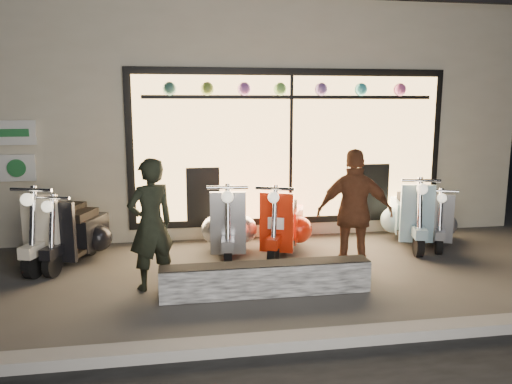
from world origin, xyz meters
TOP-DOWN VIEW (x-y plane):
  - ground at (0.00, 0.00)m, footprint 40.00×40.00m
  - kerb at (0.00, -2.00)m, footprint 40.00×0.25m
  - shop_building at (0.00, 4.98)m, footprint 10.20×6.23m
  - graffiti_barrier at (-0.10, -0.65)m, footprint 2.56×0.28m
  - scooter_silver at (-0.36, 1.14)m, footprint 0.63×1.59m
  - scooter_red at (0.50, 1.09)m, footprint 0.88×1.50m
  - scooter_black at (-2.56, 1.14)m, footprint 0.78×1.46m
  - scooter_cream at (-2.78, 1.22)m, footprint 0.86×1.61m
  - scooter_blue at (2.68, 1.27)m, footprint 0.79×1.59m
  - scooter_grey at (3.11, 1.17)m, footprint 0.78×1.31m
  - man at (-1.47, -0.19)m, footprint 0.72×0.64m
  - woman at (1.19, -0.14)m, footprint 1.07×0.64m

SIDE VIEW (x-z plane):
  - ground at x=0.00m, z-range 0.00..0.00m
  - kerb at x=0.00m, z-range 0.00..0.12m
  - graffiti_barrier at x=-0.10m, z-range 0.00..0.40m
  - scooter_grey at x=3.11m, z-range -0.09..0.86m
  - scooter_black at x=-2.56m, z-range -0.10..0.94m
  - scooter_red at x=0.50m, z-range -0.11..0.99m
  - scooter_silver at x=-0.36m, z-range -0.11..1.02m
  - scooter_blue at x=2.68m, z-range -0.11..1.02m
  - scooter_cream at x=-2.78m, z-range -0.11..1.04m
  - man at x=-1.47m, z-range 0.00..1.65m
  - woman at x=1.19m, z-range 0.00..1.71m
  - shop_building at x=0.00m, z-range 0.00..4.20m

